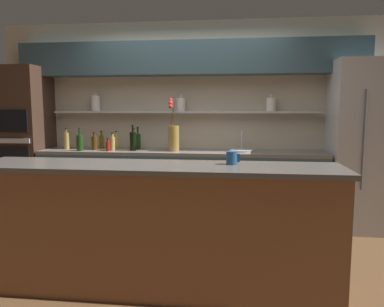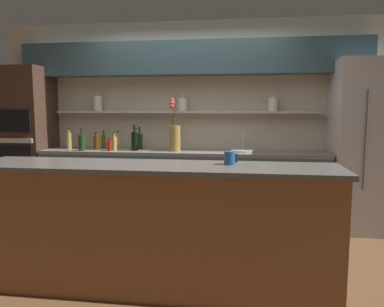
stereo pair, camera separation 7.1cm
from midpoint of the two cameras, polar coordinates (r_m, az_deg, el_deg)
The scene contains 20 objects.
ground_plane at distance 3.82m, azimuth -3.96°, elevation -15.54°, with size 12.00×12.00×0.00m, color brown.
back_wall_unit at distance 5.04m, azimuth -0.78°, elevation 7.96°, with size 5.20×0.44×2.60m.
back_counter_unit at distance 4.87m, azimuth -2.12°, elevation -4.92°, with size 3.62×0.62×0.92m.
island_counter at distance 3.07m, azimuth -6.32°, elevation -11.11°, with size 2.92×0.61×1.02m.
refrigerator at distance 4.92m, azimuth 24.66°, elevation 1.04°, with size 0.85×0.73×2.02m.
oven_tower at distance 5.56m, azimuth -24.88°, elevation 1.55°, with size 0.69×0.64×2.00m.
flower_vase at distance 4.72m, azimuth -3.27°, elevation 2.70°, with size 0.14×0.13×0.66m.
sink_fixture at distance 4.74m, azimuth 7.17°, elevation 0.60°, with size 0.32×0.32×0.25m.
bottle_wine_0 at distance 4.83m, azimuth -9.41°, elevation 1.90°, with size 0.08×0.08×0.33m.
bottle_oil_1 at distance 5.23m, azimuth -14.00°, elevation 1.85°, with size 0.05×0.05×0.24m.
bottle_spirit_2 at distance 5.03m, azimuth -15.04°, elevation 1.60°, with size 0.07×0.07×0.23m.
bottle_wine_3 at distance 4.98m, azimuth -17.11°, elevation 1.59°, with size 0.08×0.08×0.29m.
bottle_spirit_4 at distance 5.08m, azimuth -11.84°, elevation 1.78°, with size 0.07×0.07×0.24m.
bottle_spirit_5 at distance 5.24m, azimuth -18.91°, elevation 1.91°, with size 0.07×0.07×0.28m.
bottle_spirit_6 at distance 4.91m, azimuth -12.42°, elevation 1.55°, with size 0.07×0.07×0.23m.
bottle_spirit_7 at distance 5.09m, azimuth -9.24°, elevation 2.04°, with size 0.07×0.07×0.27m.
bottle_sauce_8 at distance 5.21m, azimuth -17.34°, elevation 1.51°, with size 0.05×0.05×0.18m.
bottle_wine_9 at distance 5.01m, azimuth -8.66°, elevation 1.91°, with size 0.07×0.07×0.30m.
bottle_sauce_10 at distance 4.86m, azimuth -13.10°, elevation 1.19°, with size 0.05×0.05×0.17m.
coffee_mug at distance 2.95m, azimuth 5.40°, elevation -0.66°, with size 0.11×0.09×0.10m.
Camera 1 is at (0.65, -3.47, 1.46)m, focal length 35.00 mm.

